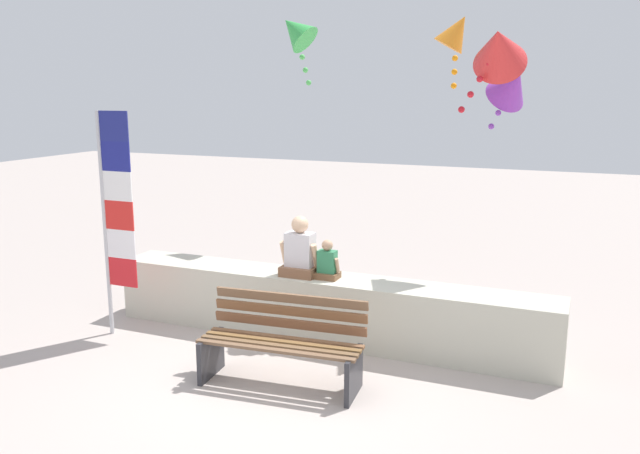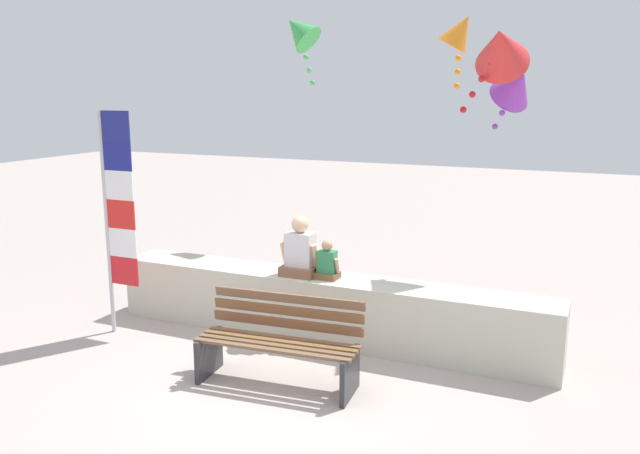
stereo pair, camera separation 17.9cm
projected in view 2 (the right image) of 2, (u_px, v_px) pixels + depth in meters
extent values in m
plane|color=#AFA199|center=(270.00, 385.00, 6.63)|extent=(40.00, 40.00, 0.00)
cube|color=beige|center=(325.00, 308.00, 7.79)|extent=(5.46, 0.61, 0.77)
cube|color=brown|center=(270.00, 350.00, 6.37)|extent=(1.66, 0.21, 0.03)
cube|color=brown|center=(274.00, 346.00, 6.47)|extent=(1.66, 0.21, 0.03)
cube|color=brown|center=(279.00, 342.00, 6.57)|extent=(1.66, 0.21, 0.03)
cube|color=brown|center=(283.00, 338.00, 6.68)|extent=(1.66, 0.21, 0.03)
cube|color=brown|center=(287.00, 323.00, 6.75)|extent=(1.66, 0.19, 0.10)
cube|color=brown|center=(287.00, 311.00, 6.75)|extent=(1.66, 0.19, 0.10)
cube|color=brown|center=(288.00, 298.00, 6.74)|extent=(1.66, 0.19, 0.10)
cube|color=#2D2D33|center=(209.00, 355.00, 6.81)|extent=(0.10, 0.53, 0.45)
cube|color=#2D2D33|center=(350.00, 375.00, 6.32)|extent=(0.10, 0.53, 0.45)
cube|color=brown|center=(300.00, 270.00, 7.77)|extent=(0.42, 0.35, 0.12)
cube|color=silver|center=(300.00, 249.00, 7.72)|extent=(0.33, 0.21, 0.41)
cylinder|color=#DBB08A|center=(284.00, 252.00, 7.79)|extent=(0.07, 0.16, 0.29)
cylinder|color=#DBB08A|center=(315.00, 255.00, 7.63)|extent=(0.07, 0.16, 0.29)
sphere|color=#DBB08A|center=(300.00, 224.00, 7.65)|extent=(0.20, 0.20, 0.20)
cube|color=brown|center=(327.00, 275.00, 7.64)|extent=(0.27, 0.22, 0.07)
cube|color=#317E52|center=(327.00, 262.00, 7.60)|extent=(0.21, 0.14, 0.26)
cylinder|color=tan|center=(316.00, 263.00, 7.65)|extent=(0.04, 0.10, 0.19)
cylinder|color=tan|center=(337.00, 266.00, 7.54)|extent=(0.04, 0.10, 0.19)
sphere|color=tan|center=(327.00, 245.00, 7.56)|extent=(0.13, 0.13, 0.13)
cylinder|color=#B7B7BC|center=(107.00, 225.00, 7.81)|extent=(0.05, 0.05, 2.72)
cube|color=red|center=(125.00, 271.00, 7.84)|extent=(0.40, 0.02, 0.35)
cube|color=white|center=(123.00, 243.00, 7.77)|extent=(0.40, 0.02, 0.35)
cube|color=red|center=(121.00, 214.00, 7.69)|extent=(0.40, 0.02, 0.35)
cube|color=white|center=(119.00, 185.00, 7.62)|extent=(0.40, 0.02, 0.35)
cube|color=navy|center=(117.00, 156.00, 7.55)|extent=(0.40, 0.02, 0.35)
cube|color=navy|center=(115.00, 126.00, 7.48)|extent=(0.40, 0.02, 0.35)
cone|color=green|center=(299.00, 30.00, 9.15)|extent=(0.66, 0.51, 0.63)
sphere|color=#50C259|center=(302.00, 44.00, 9.27)|extent=(0.08, 0.08, 0.08)
sphere|color=#50C259|center=(306.00, 57.00, 9.39)|extent=(0.08, 0.08, 0.08)
sphere|color=#50C259|center=(309.00, 70.00, 9.52)|extent=(0.08, 0.08, 0.08)
sphere|color=#50C259|center=(313.00, 83.00, 9.64)|extent=(0.08, 0.08, 0.08)
cone|color=orange|center=(460.00, 31.00, 8.70)|extent=(0.66, 0.53, 0.60)
sphere|color=orange|center=(459.00, 44.00, 8.64)|extent=(0.08, 0.08, 0.08)
sphere|color=orange|center=(458.00, 58.00, 8.58)|extent=(0.08, 0.08, 0.08)
sphere|color=orange|center=(458.00, 72.00, 8.53)|extent=(0.08, 0.08, 0.08)
sphere|color=orange|center=(457.00, 86.00, 8.47)|extent=(0.08, 0.08, 0.08)
cone|color=red|center=(501.00, 47.00, 7.53)|extent=(0.67, 0.85, 0.85)
sphere|color=red|center=(491.00, 63.00, 7.60)|extent=(0.08, 0.08, 0.08)
sphere|color=red|center=(482.00, 79.00, 7.68)|extent=(0.08, 0.08, 0.08)
sphere|color=red|center=(472.00, 94.00, 7.75)|extent=(0.08, 0.08, 0.08)
sphere|color=red|center=(463.00, 110.00, 7.82)|extent=(0.08, 0.08, 0.08)
cone|color=purple|center=(516.00, 86.00, 8.76)|extent=(0.90, 0.91, 0.72)
sphere|color=purple|center=(509.00, 99.00, 8.76)|extent=(0.08, 0.08, 0.08)
sphere|color=purple|center=(502.00, 113.00, 8.77)|extent=(0.08, 0.08, 0.08)
sphere|color=purple|center=(495.00, 127.00, 8.78)|extent=(0.08, 0.08, 0.08)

